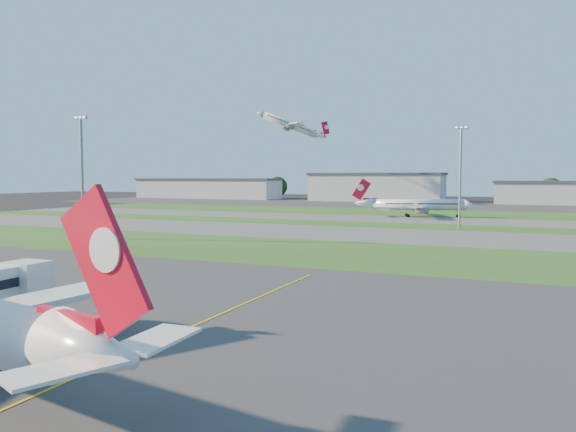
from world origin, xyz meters
The scene contains 19 objects.
ground centered at (0.00, 0.00, 0.00)m, with size 700.00×700.00×0.00m, color black.
apron_near centered at (0.00, 0.00, 0.01)m, with size 300.00×70.00×0.01m, color #333335.
grass_strip_a centered at (0.00, 52.00, 0.01)m, with size 300.00×34.00×0.01m, color #2C501A.
taxiway_a centered at (0.00, 85.00, 0.01)m, with size 300.00×32.00×0.01m, color #515154.
grass_strip_b centered at (0.00, 110.00, 0.01)m, with size 300.00×18.00×0.01m, color #2C501A.
taxiway_b centered at (0.00, 132.00, 0.01)m, with size 300.00×26.00×0.01m, color #515154.
grass_strip_c centered at (0.00, 165.00, 0.01)m, with size 300.00×40.00×0.01m, color #2C501A.
apron_far centered at (0.00, 225.00, 0.01)m, with size 400.00×80.00×0.01m, color #333335.
yellow_line centered at (5.00, 0.00, 0.00)m, with size 0.25×60.00×0.02m, color gold.
airliner_taxiing centered at (-2.56, 144.77, 3.93)m, with size 34.79×29.31×11.20m.
airliner_departing centered at (-79.73, 219.65, 38.85)m, with size 29.49×25.67×10.95m.
light_mast_west centered at (-55.00, 52.00, 14.81)m, with size 3.20×0.70×25.80m.
light_mast_centre centered at (15.00, 108.00, 14.81)m, with size 3.20×0.70×25.80m.
hangar_far_west centered at (-150.00, 255.00, 6.14)m, with size 91.80×23.00×12.20m.
hangar_west centered at (-45.00, 255.00, 7.64)m, with size 71.40×23.00×15.20m.
tree_far_west centered at (-190.00, 268.00, 6.49)m, with size 11.00×11.00×12.00m.
tree_west centered at (-110.00, 270.00, 7.14)m, with size 12.10×12.10×13.20m.
tree_mid_west centered at (-20.00, 266.00, 5.84)m, with size 9.90×9.90×10.80m.
tree_mid_east centered at (40.00, 269.00, 6.81)m, with size 11.55×11.55×12.60m.
Camera 1 is at (31.79, -38.78, 13.05)m, focal length 35.00 mm.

